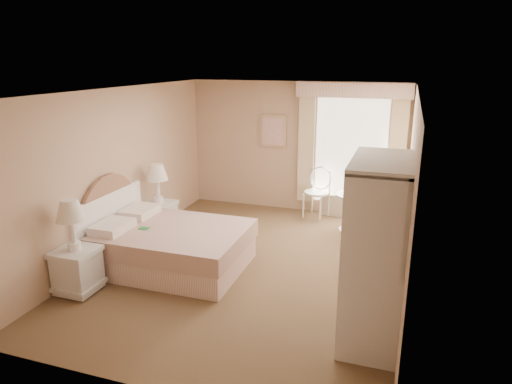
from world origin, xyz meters
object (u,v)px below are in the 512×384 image
(nightstand_far, at_px, (159,209))
(armoire, at_px, (375,266))
(bed, at_px, (167,244))
(cafe_chair, at_px, (318,188))
(nightstand_near, at_px, (76,259))
(round_table, at_px, (354,207))

(nightstand_far, height_order, armoire, armoire)
(bed, xyz_separation_m, cafe_chair, (1.64, 2.84, 0.22))
(cafe_chair, bearing_deg, armoire, -54.65)
(bed, height_order, nightstand_near, bed)
(nightstand_near, relative_size, armoire, 0.63)
(nightstand_near, height_order, nightstand_far, nightstand_near)
(nightstand_near, relative_size, cafe_chair, 1.29)
(bed, distance_m, armoire, 3.09)
(nightstand_far, xyz_separation_m, armoire, (3.65, -1.86, 0.35))
(bed, xyz_separation_m, nightstand_far, (-0.72, 1.03, 0.12))
(cafe_chair, bearing_deg, round_table, -22.51)
(nightstand_far, distance_m, round_table, 3.33)
(bed, distance_m, nightstand_near, 1.28)
(nightstand_near, distance_m, armoire, 3.68)
(bed, xyz_separation_m, nightstand_near, (-0.72, -1.05, 0.13))
(bed, relative_size, nightstand_near, 1.69)
(nightstand_far, distance_m, cafe_chair, 2.97)
(nightstand_near, xyz_separation_m, round_table, (3.09, 3.31, -0.02))
(bed, relative_size, cafe_chair, 2.18)
(nightstand_near, height_order, armoire, armoire)
(nightstand_far, bearing_deg, round_table, 21.70)
(round_table, bearing_deg, nightstand_near, -133.03)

